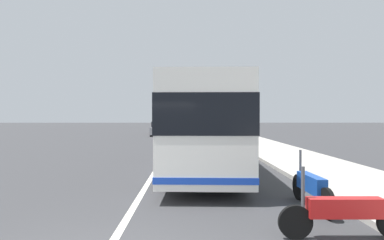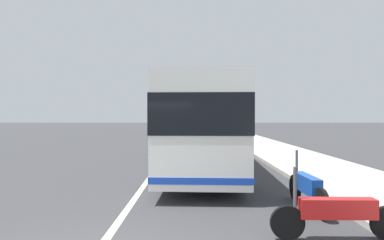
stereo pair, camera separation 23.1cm
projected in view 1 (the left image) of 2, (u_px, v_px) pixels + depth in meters
name	position (u px, v px, depth m)	size (l,w,h in m)	color
sidewalk_curb	(304.00, 161.00, 14.43)	(110.00, 3.60, 0.14)	#B2ADA3
lane_divider_line	(160.00, 163.00, 14.34)	(110.00, 0.16, 0.01)	silver
coach_bus	(203.00, 123.00, 12.70)	(10.86, 2.92, 3.24)	silver
motorcycle_far_end	(344.00, 212.00, 5.43)	(0.26, 2.27, 1.24)	black
motorcycle_by_tree	(311.00, 187.00, 7.28)	(2.16, 0.28, 1.27)	black
car_far_distant	(199.00, 133.00, 27.04)	(4.05, 2.04, 1.51)	red
car_oncoming	(165.00, 128.00, 40.18)	(4.27, 1.98, 1.43)	red
car_side_street	(160.00, 129.00, 35.31)	(4.19, 1.97, 1.57)	gray
car_ahead_same_lane	(191.00, 125.00, 53.85)	(4.63, 1.96, 1.53)	gold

